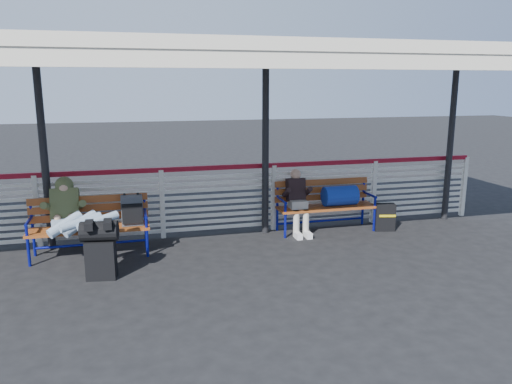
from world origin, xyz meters
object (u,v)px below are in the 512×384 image
object	(u,v)px
bench_right	(333,198)
bench_left	(103,218)
traveler_man	(77,218)
companion_person	(298,201)
luggage_stack	(100,248)
suitcase_side	(384,217)

from	to	relation	value
bench_right	bench_left	bearing A→B (deg)	-175.11
bench_right	traveler_man	distance (m)	4.39
companion_person	luggage_stack	bearing A→B (deg)	-157.98
luggage_stack	traveler_man	xyz separation A→B (m)	(-0.35, 0.69, 0.26)
bench_right	suitcase_side	size ratio (longest dim) A/B	3.63
traveler_man	suitcase_side	bearing A→B (deg)	4.63
luggage_stack	companion_person	xyz separation A→B (m)	(3.31, 1.34, 0.15)
companion_person	bench_left	bearing A→B (deg)	-174.67
luggage_stack	bench_left	distance (m)	1.04
bench_left	suitcase_side	xyz separation A→B (m)	(4.90, 0.08, -0.35)
luggage_stack	bench_right	world-z (taller)	bench_right
bench_left	luggage_stack	bearing A→B (deg)	-90.35
traveler_man	companion_person	world-z (taller)	traveler_man
traveler_man	companion_person	xyz separation A→B (m)	(3.65, 0.65, -0.10)
bench_right	traveler_man	size ratio (longest dim) A/B	1.10
luggage_stack	bench_right	xyz separation A→B (m)	(3.99, 1.37, 0.16)
suitcase_side	traveler_man	bearing A→B (deg)	-162.74
bench_left	companion_person	bearing A→B (deg)	5.33
suitcase_side	bench_left	bearing A→B (deg)	-166.43
companion_person	suitcase_side	size ratio (longest dim) A/B	2.31
suitcase_side	luggage_stack	bearing A→B (deg)	-154.61
traveler_man	companion_person	distance (m)	3.71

